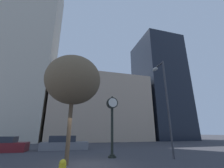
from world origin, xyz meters
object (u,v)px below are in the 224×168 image
Objects in this scene: bare_tree at (73,80)px; street_clock at (112,115)px; car_maroon at (4,145)px; street_lamp_right at (164,92)px; car_grey at (64,144)px.

street_clock is at bearing 28.47° from bare_tree.
street_lamp_right is (12.47, -7.02, 4.16)m from car_maroon.
car_maroon is 0.82× the size of car_grey.
car_grey is 9.03m from bare_tree.
car_maroon is (-8.61, 5.79, -2.35)m from street_clock.
street_lamp_right is 1.12× the size of bare_tree.
street_clock is 0.93× the size of car_grey.
car_maroon is at bearing 126.56° from bare_tree.
street_clock is 0.61× the size of street_lamp_right.
car_grey is 0.73× the size of bare_tree.
car_maroon is 0.60× the size of bare_tree.
street_clock reaches higher than car_maroon.
street_lamp_right reaches higher than bare_tree.
street_clock is 10.64m from car_maroon.
bare_tree is (-6.94, -0.44, 0.15)m from street_lamp_right.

